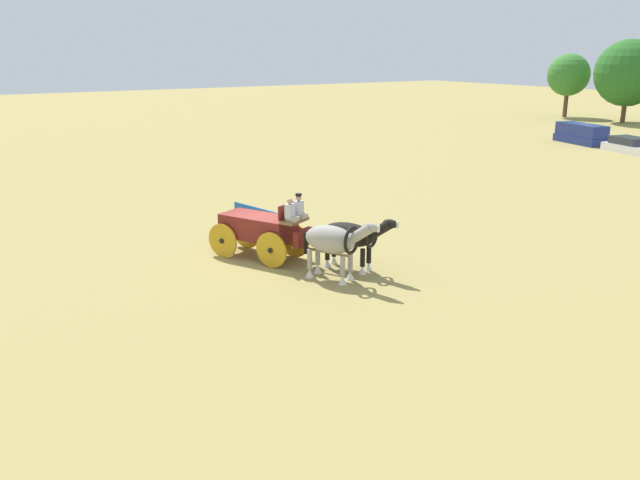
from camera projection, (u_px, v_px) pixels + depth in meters
ground_plane at (259, 257)px, 25.85m from camera, size 220.00×220.00×0.00m
show_wagon at (262, 229)px, 25.42m from camera, size 5.74×3.28×2.71m
draft_horse_near at (352, 236)px, 24.07m from camera, size 3.03×1.82×2.13m
draft_horse_off at (333, 241)px, 22.99m from camera, size 2.88×1.79×2.29m
parked_vehicle_a at (581, 134)px, 56.75m from camera, size 5.38×3.10×1.70m
parked_vehicle_b at (630, 146)px, 51.61m from camera, size 4.78×3.01×1.25m
tree_a at (569, 75)px, 77.79m from camera, size 4.94×4.94×7.44m
tree_b at (629, 73)px, 71.63m from camera, size 7.24×7.24×9.02m
sponsor_banner at (257, 219)px, 29.37m from camera, size 3.15×0.69×1.10m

